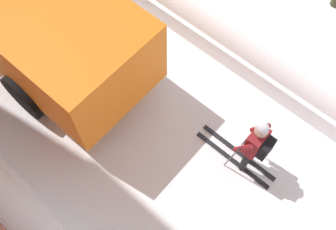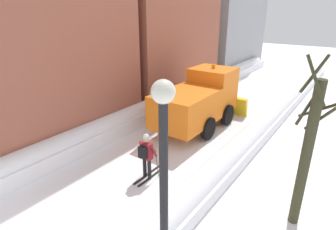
{
  "view_description": "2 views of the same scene",
  "coord_description": "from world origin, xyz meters",
  "px_view_note": "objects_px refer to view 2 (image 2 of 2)",
  "views": [
    {
      "loc": [
        -2.37,
        3.8,
        7.64
      ],
      "look_at": [
        0.22,
        6.05,
        0.97
      ],
      "focal_mm": 42.52,
      "sensor_mm": 36.0,
      "label": 1
    },
    {
      "loc": [
        6.51,
        -2.2,
        5.92
      ],
      "look_at": [
        -0.46,
        7.52,
        1.27
      ],
      "focal_mm": 29.43,
      "sensor_mm": 36.0,
      "label": 2
    }
  ],
  "objects_px": {
    "traffic_light_pole": "(27,93)",
    "bare_tree_near": "(307,152)",
    "plow_truck": "(200,100)",
    "skier": "(146,154)",
    "street_lamp": "(164,177)"
  },
  "relations": [
    {
      "from": "traffic_light_pole",
      "to": "bare_tree_near",
      "type": "height_order",
      "value": "bare_tree_near"
    },
    {
      "from": "plow_truck",
      "to": "traffic_light_pole",
      "type": "relative_size",
      "value": 1.41
    },
    {
      "from": "traffic_light_pole",
      "to": "bare_tree_near",
      "type": "relative_size",
      "value": 0.86
    },
    {
      "from": "plow_truck",
      "to": "bare_tree_near",
      "type": "xyz_separation_m",
      "value": [
        5.83,
        -4.56,
        0.85
      ]
    },
    {
      "from": "plow_truck",
      "to": "skier",
      "type": "height_order",
      "value": "plow_truck"
    },
    {
      "from": "plow_truck",
      "to": "street_lamp",
      "type": "xyz_separation_m",
      "value": [
        4.12,
        -8.71,
        1.65
      ]
    },
    {
      "from": "skier",
      "to": "traffic_light_pole",
      "type": "bearing_deg",
      "value": -157.23
    },
    {
      "from": "bare_tree_near",
      "to": "street_lamp",
      "type": "bearing_deg",
      "value": -112.4
    },
    {
      "from": "bare_tree_near",
      "to": "traffic_light_pole",
      "type": "bearing_deg",
      "value": -164.25
    },
    {
      "from": "skier",
      "to": "bare_tree_near",
      "type": "relative_size",
      "value": 0.37
    },
    {
      "from": "plow_truck",
      "to": "traffic_light_pole",
      "type": "bearing_deg",
      "value": -115.0
    },
    {
      "from": "street_lamp",
      "to": "plow_truck",
      "type": "bearing_deg",
      "value": 115.32
    },
    {
      "from": "plow_truck",
      "to": "bare_tree_near",
      "type": "height_order",
      "value": "bare_tree_near"
    },
    {
      "from": "skier",
      "to": "traffic_light_pole",
      "type": "height_order",
      "value": "traffic_light_pole"
    },
    {
      "from": "street_lamp",
      "to": "bare_tree_near",
      "type": "bearing_deg",
      "value": 67.6
    }
  ]
}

